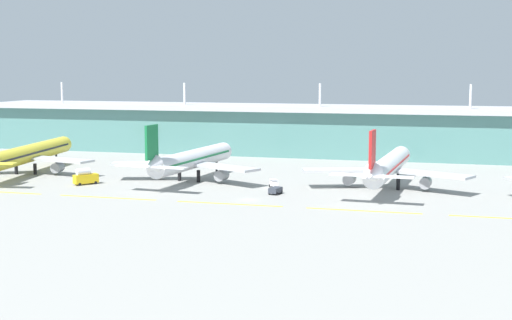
% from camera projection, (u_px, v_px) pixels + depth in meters
% --- Properties ---
extents(ground_plane, '(600.00, 600.00, 0.00)m').
position_uv_depth(ground_plane, '(248.00, 200.00, 191.93)').
color(ground_plane, gray).
extents(terminal_building, '(288.00, 34.00, 28.48)m').
position_uv_depth(terminal_building, '(322.00, 130.00, 291.11)').
color(terminal_building, slate).
rests_on(terminal_building, ground).
extents(airliner_nearest, '(48.22, 71.01, 18.90)m').
position_uv_depth(airliner_nearest, '(27.00, 154.00, 239.20)').
color(airliner_nearest, yellow).
rests_on(airliner_nearest, ground).
extents(airliner_near_middle, '(48.63, 58.75, 18.90)m').
position_uv_depth(airliner_near_middle, '(191.00, 160.00, 224.24)').
color(airliner_near_middle, silver).
rests_on(airliner_near_middle, ground).
extents(airliner_far_middle, '(48.74, 63.87, 18.90)m').
position_uv_depth(airliner_far_middle, '(388.00, 166.00, 209.67)').
color(airliner_far_middle, white).
rests_on(airliner_far_middle, ground).
extents(taxiway_stripe_mid_west, '(28.00, 0.70, 0.04)m').
position_uv_depth(taxiway_stripe_mid_west, '(107.00, 198.00, 195.37)').
color(taxiway_stripe_mid_west, yellow).
rests_on(taxiway_stripe_mid_west, ground).
extents(taxiway_stripe_centre, '(28.00, 0.70, 0.04)m').
position_uv_depth(taxiway_stripe_centre, '(229.00, 204.00, 186.25)').
color(taxiway_stripe_centre, yellow).
rests_on(taxiway_stripe_centre, ground).
extents(taxiway_stripe_mid_east, '(28.00, 0.70, 0.04)m').
position_uv_depth(taxiway_stripe_mid_east, '(363.00, 211.00, 177.13)').
color(taxiway_stripe_mid_east, yellow).
rests_on(taxiway_stripe_mid_east, ground).
extents(taxiway_stripe_east, '(28.00, 0.70, 0.04)m').
position_uv_depth(taxiway_stripe_east, '(512.00, 219.00, 168.01)').
color(taxiway_stripe_east, yellow).
rests_on(taxiway_stripe_east, ground).
extents(pushback_tug, '(3.22, 4.78, 1.85)m').
position_uv_depth(pushback_tug, '(275.00, 190.00, 200.65)').
color(pushback_tug, '#333842').
rests_on(pushback_tug, ground).
extents(baggage_cart, '(3.46, 4.01, 2.48)m').
position_uv_depth(baggage_cart, '(274.00, 183.00, 211.38)').
color(baggage_cart, silver).
rests_on(baggage_cart, ground).
extents(fuel_truck, '(6.37, 7.33, 4.95)m').
position_uv_depth(fuel_truck, '(85.00, 177.00, 217.25)').
color(fuel_truck, gold).
rests_on(fuel_truck, ground).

